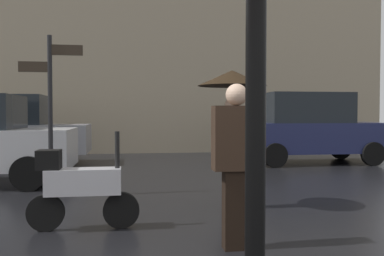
{
  "coord_description": "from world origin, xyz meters",
  "views": [
    {
      "loc": [
        -0.28,
        -2.68,
        1.45
      ],
      "look_at": [
        0.8,
        4.37,
        1.22
      ],
      "focal_mm": 39.41,
      "sensor_mm": 36.0,
      "label": 1
    }
  ],
  "objects_px": {
    "pedestrian_with_umbrella": "(232,99)",
    "parked_car_left": "(6,130)",
    "street_signpost": "(50,99)",
    "parked_car_distant": "(309,128)",
    "pedestrian_with_bag": "(238,156)",
    "parked_scooter": "(80,186)"
  },
  "relations": [
    {
      "from": "pedestrian_with_umbrella",
      "to": "parked_car_left",
      "type": "bearing_deg",
      "value": -76.79
    },
    {
      "from": "parked_car_left",
      "to": "street_signpost",
      "type": "distance_m",
      "value": 5.53
    },
    {
      "from": "pedestrian_with_umbrella",
      "to": "parked_car_distant",
      "type": "relative_size",
      "value": 0.48
    },
    {
      "from": "parked_car_left",
      "to": "pedestrian_with_bag",
      "type": "bearing_deg",
      "value": -61.05
    },
    {
      "from": "pedestrian_with_bag",
      "to": "pedestrian_with_umbrella",
      "type": "bearing_deg",
      "value": 160.13
    },
    {
      "from": "parked_scooter",
      "to": "street_signpost",
      "type": "relative_size",
      "value": 0.49
    },
    {
      "from": "pedestrian_with_umbrella",
      "to": "pedestrian_with_bag",
      "type": "height_order",
      "value": "pedestrian_with_umbrella"
    },
    {
      "from": "parked_scooter",
      "to": "pedestrian_with_umbrella",
      "type": "bearing_deg",
      "value": 17.45
    },
    {
      "from": "parked_scooter",
      "to": "parked_car_left",
      "type": "xyz_separation_m",
      "value": [
        -2.84,
        7.29,
        0.45
      ]
    },
    {
      "from": "parked_scooter",
      "to": "street_signpost",
      "type": "distance_m",
      "value": 2.61
    },
    {
      "from": "parked_car_left",
      "to": "street_signpost",
      "type": "bearing_deg",
      "value": -67.4
    },
    {
      "from": "parked_car_distant",
      "to": "street_signpost",
      "type": "bearing_deg",
      "value": -142.27
    },
    {
      "from": "parked_car_left",
      "to": "parked_scooter",
      "type": "bearing_deg",
      "value": -68.71
    },
    {
      "from": "pedestrian_with_bag",
      "to": "parked_car_distant",
      "type": "height_order",
      "value": "parked_car_distant"
    },
    {
      "from": "parked_car_distant",
      "to": "parked_scooter",
      "type": "bearing_deg",
      "value": -127.13
    },
    {
      "from": "parked_car_left",
      "to": "pedestrian_with_umbrella",
      "type": "bearing_deg",
      "value": -52.14
    },
    {
      "from": "parked_car_distant",
      "to": "street_signpost",
      "type": "height_order",
      "value": "street_signpost"
    },
    {
      "from": "pedestrian_with_bag",
      "to": "parked_car_left",
      "type": "distance_m",
      "value": 9.5
    },
    {
      "from": "pedestrian_with_bag",
      "to": "parked_car_distant",
      "type": "distance_m",
      "value": 8.5
    },
    {
      "from": "parked_scooter",
      "to": "street_signpost",
      "type": "height_order",
      "value": "street_signpost"
    },
    {
      "from": "pedestrian_with_bag",
      "to": "parked_scooter",
      "type": "relative_size",
      "value": 1.28
    },
    {
      "from": "pedestrian_with_bag",
      "to": "street_signpost",
      "type": "distance_m",
      "value": 4.15
    }
  ]
}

